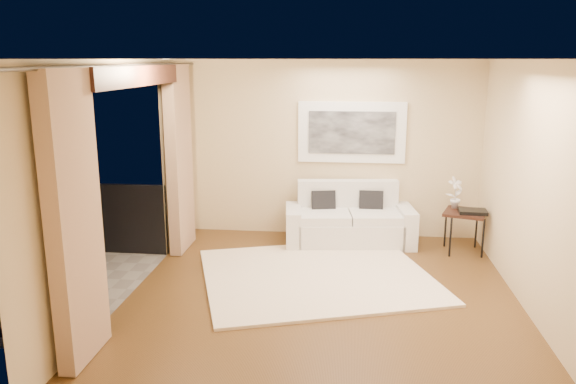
# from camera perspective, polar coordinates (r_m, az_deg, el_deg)

# --- Properties ---
(floor) EXTENTS (5.00, 5.00, 0.00)m
(floor) POSITION_cam_1_polar(r_m,az_deg,el_deg) (6.63, 3.43, -10.70)
(floor) COLOR brown
(floor) RESTS_ON ground
(room_shell) EXTENTS (5.00, 6.40, 5.00)m
(room_shell) POSITION_cam_1_polar(r_m,az_deg,el_deg) (6.52, -15.68, 11.29)
(room_shell) COLOR white
(room_shell) RESTS_ON ground
(balcony) EXTENTS (1.81, 2.60, 1.17)m
(balcony) POSITION_cam_1_polar(r_m,az_deg,el_deg) (7.47, -23.01, -7.49)
(balcony) COLOR #605B56
(balcony) RESTS_ON ground
(curtains) EXTENTS (0.16, 4.80, 2.64)m
(curtains) POSITION_cam_1_polar(r_m,az_deg,el_deg) (6.65, -14.89, 1.05)
(curtains) COLOR tan
(curtains) RESTS_ON ground
(artwork) EXTENTS (1.62, 0.07, 0.92)m
(artwork) POSITION_cam_1_polar(r_m,az_deg,el_deg) (8.58, 6.49, 6.03)
(artwork) COLOR white
(artwork) RESTS_ON room_shell
(rug) EXTENTS (3.42, 3.19, 0.04)m
(rug) POSITION_cam_1_polar(r_m,az_deg,el_deg) (7.22, 2.94, -8.49)
(rug) COLOR #FFEBCD
(rug) RESTS_ON floor
(sofa) EXTENTS (1.97, 1.02, 0.91)m
(sofa) POSITION_cam_1_polar(r_m,az_deg,el_deg) (8.48, 6.20, -3.03)
(sofa) COLOR silver
(sofa) RESTS_ON floor
(side_table) EXTENTS (0.70, 0.70, 0.60)m
(side_table) POSITION_cam_1_polar(r_m,az_deg,el_deg) (8.34, 17.54, -2.28)
(side_table) COLOR black
(side_table) RESTS_ON floor
(tray) EXTENTS (0.40, 0.30, 0.05)m
(tray) POSITION_cam_1_polar(r_m,az_deg,el_deg) (8.26, 18.25, -1.89)
(tray) COLOR black
(tray) RESTS_ON side_table
(orchid) EXTENTS (0.29, 0.27, 0.46)m
(orchid) POSITION_cam_1_polar(r_m,az_deg,el_deg) (8.40, 16.64, -0.07)
(orchid) COLOR white
(orchid) RESTS_ON side_table
(bistro_table) EXTENTS (0.75, 0.75, 0.83)m
(bistro_table) POSITION_cam_1_polar(r_m,az_deg,el_deg) (6.63, -22.64, -4.83)
(bistro_table) COLOR black
(bistro_table) RESTS_ON balcony
(balcony_chair_far) EXTENTS (0.47, 0.47, 0.91)m
(balcony_chair_far) POSITION_cam_1_polar(r_m,az_deg,el_deg) (7.56, -22.25, -4.41)
(balcony_chair_far) COLOR black
(balcony_chair_far) RESTS_ON balcony
(balcony_chair_near) EXTENTS (0.40, 0.40, 0.90)m
(balcony_chair_near) POSITION_cam_1_polar(r_m,az_deg,el_deg) (6.56, -25.30, -7.44)
(balcony_chair_near) COLOR black
(balcony_chair_near) RESTS_ON balcony
(ice_bucket) EXTENTS (0.18, 0.18, 0.20)m
(ice_bucket) POSITION_cam_1_polar(r_m,az_deg,el_deg) (6.78, -23.57, -2.95)
(ice_bucket) COLOR silver
(ice_bucket) RESTS_ON bistro_table
(candle) EXTENTS (0.06, 0.06, 0.07)m
(candle) POSITION_cam_1_polar(r_m,az_deg,el_deg) (6.66, -21.48, -3.62)
(candle) COLOR red
(candle) RESTS_ON bistro_table
(vase) EXTENTS (0.04, 0.04, 0.18)m
(vase) POSITION_cam_1_polar(r_m,az_deg,el_deg) (6.43, -23.74, -3.90)
(vase) COLOR white
(vase) RESTS_ON bistro_table
(glass_a) EXTENTS (0.06, 0.06, 0.12)m
(glass_a) POSITION_cam_1_polar(r_m,az_deg,el_deg) (6.48, -21.81, -3.87)
(glass_a) COLOR white
(glass_a) RESTS_ON bistro_table
(glass_b) EXTENTS (0.06, 0.06, 0.12)m
(glass_b) POSITION_cam_1_polar(r_m,az_deg,el_deg) (6.55, -21.24, -3.64)
(glass_b) COLOR silver
(glass_b) RESTS_ON bistro_table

